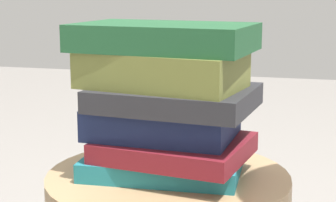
{
  "coord_description": "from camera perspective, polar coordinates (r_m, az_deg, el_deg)",
  "views": [
    {
      "loc": [
        -0.24,
        0.9,
        0.77
      ],
      "look_at": [
        0.0,
        0.0,
        0.58
      ],
      "focal_mm": 61.32,
      "sensor_mm": 36.0,
      "label": 1
    }
  ],
  "objects": [
    {
      "name": "book_navy",
      "position": [
        0.97,
        -0.51,
        -2.01
      ],
      "size": [
        0.24,
        0.18,
        0.05
      ],
      "primitive_type": "cube",
      "rotation": [
        0.0,
        0.0,
        -0.05
      ],
      "color": "#19234C",
      "rests_on": "book_maroon"
    },
    {
      "name": "book_olive",
      "position": [
        0.93,
        -0.61,
        3.14
      ],
      "size": [
        0.28,
        0.19,
        0.06
      ],
      "primitive_type": "cube",
      "rotation": [
        0.0,
        0.0,
        -0.18
      ],
      "color": "olive",
      "rests_on": "book_charcoal"
    },
    {
      "name": "book_maroon",
      "position": [
        0.97,
        0.75,
        -4.58
      ],
      "size": [
        0.26,
        0.22,
        0.03
      ],
      "primitive_type": "cube",
      "rotation": [
        0.0,
        0.0,
        -0.15
      ],
      "color": "maroon",
      "rests_on": "book_teal"
    },
    {
      "name": "book_teal",
      "position": [
        0.98,
        -0.44,
        -6.26
      ],
      "size": [
        0.27,
        0.18,
        0.03
      ],
      "primitive_type": "cube",
      "rotation": [
        0.0,
        0.0,
        0.05
      ],
      "color": "#1E727F",
      "rests_on": "side_table"
    },
    {
      "name": "book_forest",
      "position": [
        0.94,
        -0.39,
        6.37
      ],
      "size": [
        0.3,
        0.21,
        0.04
      ],
      "primitive_type": "cube",
      "rotation": [
        0.0,
        0.0,
        -0.11
      ],
      "color": "#1E512D",
      "rests_on": "book_olive"
    },
    {
      "name": "book_charcoal",
      "position": [
        0.94,
        0.7,
        0.35
      ],
      "size": [
        0.27,
        0.22,
        0.04
      ],
      "primitive_type": "cube",
      "rotation": [
        0.0,
        0.0,
        -0.1
      ],
      "color": "#28282D",
      "rests_on": "book_navy"
    }
  ]
}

